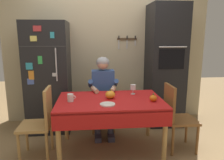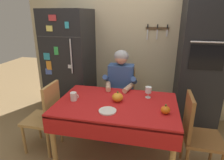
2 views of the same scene
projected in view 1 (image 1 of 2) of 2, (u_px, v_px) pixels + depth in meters
ground_plane at (111, 153)px, 2.94m from camera, size 10.00×10.00×0.00m
back_wall_assembly at (107, 51)px, 3.99m from camera, size 3.70×0.13×2.60m
refrigerator at (49, 77)px, 3.60m from camera, size 0.68×0.71×1.80m
wall_oven at (165, 66)px, 3.80m from camera, size 0.60×0.64×2.10m
dining_table at (110, 106)px, 2.88m from camera, size 1.40×0.90×0.74m
chair_behind_person at (103, 99)px, 3.68m from camera, size 0.40×0.40×0.93m
seated_person at (103, 89)px, 3.45m from camera, size 0.47×0.55×1.25m
chair_left_side at (41, 120)px, 2.78m from camera, size 0.40×0.40×0.93m
chair_right_side at (176, 115)px, 2.96m from camera, size 0.40×0.40×0.93m
coffee_mug at (71, 98)px, 2.78m from camera, size 0.11×0.08×0.10m
wine_glass at (133, 88)px, 3.12m from camera, size 0.08×0.08×0.14m
pumpkin_large at (153, 98)px, 2.79m from camera, size 0.10×0.10×0.11m
pumpkin_medium at (110, 95)px, 2.91m from camera, size 0.13×0.13×0.13m
serving_tray at (108, 104)px, 2.65m from camera, size 0.19×0.19×0.02m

